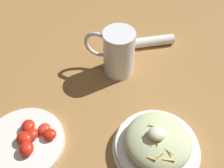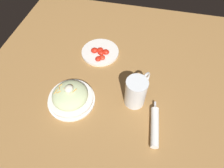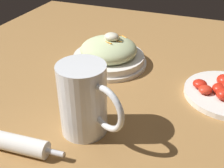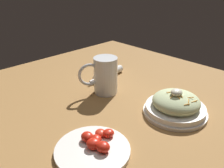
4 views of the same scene
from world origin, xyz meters
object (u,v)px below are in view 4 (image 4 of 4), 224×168
(beer_mug, at_px, (105,77))
(tomato_plate, at_px, (94,148))
(salad_plate, at_px, (176,105))
(napkin_roll, at_px, (108,74))

(beer_mug, relative_size, tomato_plate, 0.72)
(salad_plate, bearing_deg, tomato_plate, -9.03)
(beer_mug, xyz_separation_m, napkin_roll, (-0.12, -0.11, -0.05))
(salad_plate, relative_size, beer_mug, 1.46)
(napkin_roll, relative_size, tomato_plate, 1.01)
(beer_mug, distance_m, tomato_plate, 0.38)
(beer_mug, height_order, napkin_roll, beer_mug)
(salad_plate, relative_size, tomato_plate, 1.06)
(beer_mug, relative_size, napkin_roll, 0.71)
(beer_mug, bearing_deg, tomato_plate, 41.97)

